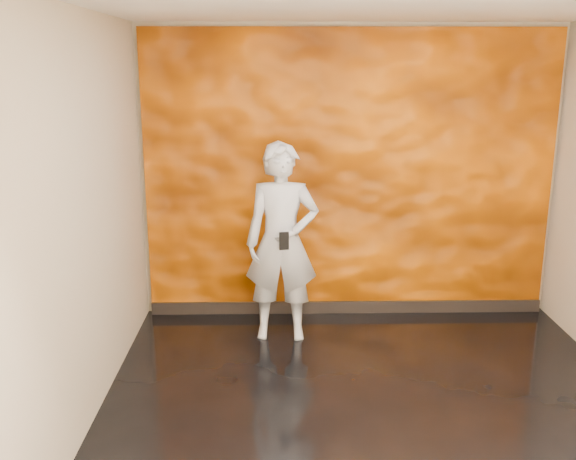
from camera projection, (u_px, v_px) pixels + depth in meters
The scene contains 5 objects.
room at pixel (383, 225), 4.24m from camera, with size 4.02×4.02×2.81m.
feature_wall at pixel (349, 177), 6.15m from camera, with size 3.90×0.06×2.75m, color #FC7000.
baseboard at pixel (347, 307), 6.44m from camera, with size 3.90×0.04×0.12m, color black.
man at pixel (282, 242), 5.69m from camera, with size 0.65×0.43×1.78m, color #9B9FA9.
phone at pixel (284, 241), 5.41m from camera, with size 0.08×0.02×0.15m, color black.
Camera 1 is at (-0.71, -4.10, 2.44)m, focal length 40.00 mm.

